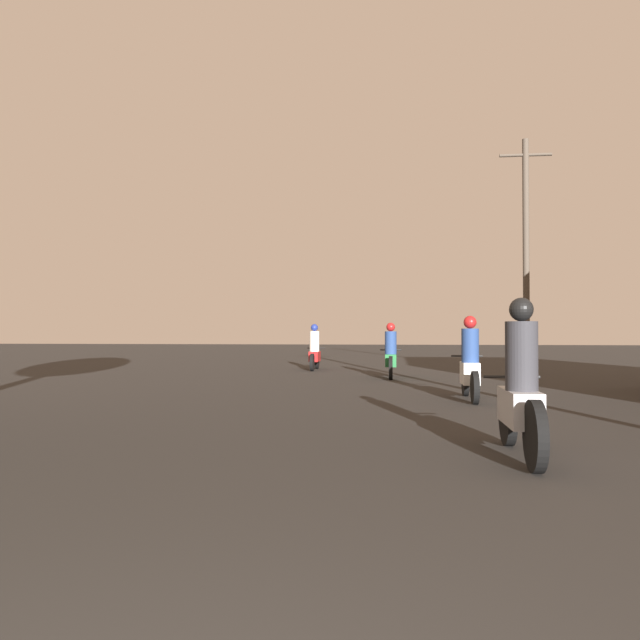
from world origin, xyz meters
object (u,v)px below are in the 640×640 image
motorcycle_red (315,352)px  utility_pole_far (526,250)px  motorcycle_white (470,366)px  motorcycle_green (391,356)px  motorcycle_silver (520,395)px

motorcycle_red → utility_pole_far: bearing=-5.9°
motorcycle_white → motorcycle_red: motorcycle_white is taller
motorcycle_white → utility_pole_far: 9.18m
motorcycle_green → motorcycle_red: bearing=136.6°
motorcycle_red → utility_pole_far: utility_pole_far is taller
motorcycle_silver → motorcycle_red: bearing=101.4°
motorcycle_white → motorcycle_green: 5.61m
motorcycle_red → motorcycle_white: bearing=-66.7°
motorcycle_silver → motorcycle_white: (0.15, 5.41, -0.00)m
motorcycle_green → utility_pole_far: utility_pole_far is taller
motorcycle_green → motorcycle_white: bearing=-65.7°
motorcycle_white → motorcycle_red: (-4.02, 8.68, -0.03)m
motorcycle_red → utility_pole_far: (6.75, -0.51, 3.22)m
motorcycle_white → motorcycle_silver: bearing=-90.5°
motorcycle_silver → motorcycle_green: 10.90m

